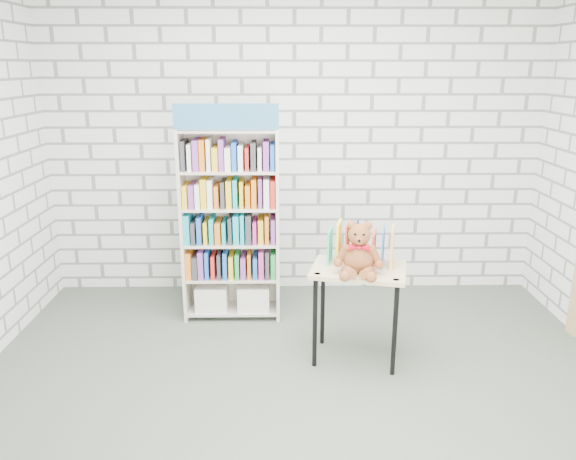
{
  "coord_description": "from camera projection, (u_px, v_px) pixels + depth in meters",
  "views": [
    {
      "loc": [
        -0.13,
        -3.13,
        2.09
      ],
      "look_at": [
        -0.07,
        0.95,
        0.88
      ],
      "focal_mm": 35.0,
      "sensor_mm": 36.0,
      "label": 1
    }
  ],
  "objects": [
    {
      "name": "ground",
      "position": [
        301.0,
        404.0,
        3.6
      ],
      "size": [
        4.5,
        4.5,
        0.0
      ],
      "primitive_type": "plane",
      "color": "#454F43",
      "rests_on": "ground"
    },
    {
      "name": "bookshelf",
      "position": [
        231.0,
        223.0,
        4.65
      ],
      "size": [
        0.81,
        0.31,
        1.81
      ],
      "color": "beige",
      "rests_on": "ground"
    },
    {
      "name": "table_books",
      "position": [
        361.0,
        245.0,
        4.03
      ],
      "size": [
        0.49,
        0.3,
        0.27
      ],
      "color": "#2AB8B6",
      "rests_on": "display_table"
    },
    {
      "name": "room_shell",
      "position": [
        303.0,
        122.0,
        3.09
      ],
      "size": [
        4.52,
        4.02,
        2.81
      ],
      "color": "silver",
      "rests_on": "ground"
    },
    {
      "name": "teddy_bear",
      "position": [
        359.0,
        253.0,
        3.82
      ],
      "size": [
        0.34,
        0.32,
        0.37
      ],
      "color": "brown",
      "rests_on": "display_table"
    },
    {
      "name": "display_table",
      "position": [
        358.0,
        281.0,
        3.99
      ],
      "size": [
        0.74,
        0.59,
        0.71
      ],
      "color": "tan",
      "rests_on": "ground"
    }
  ]
}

